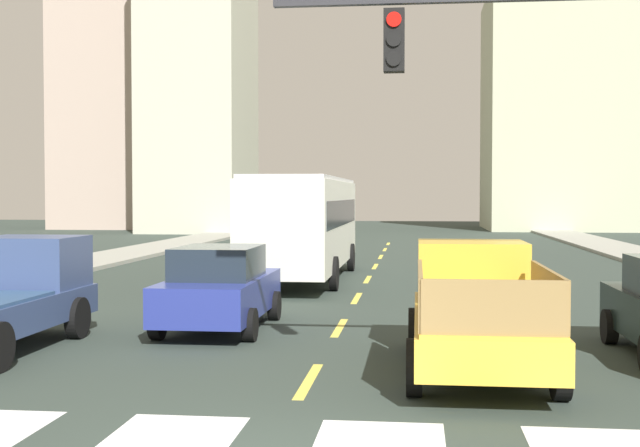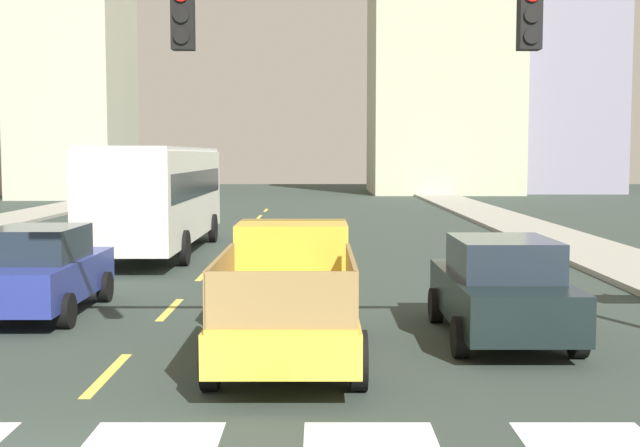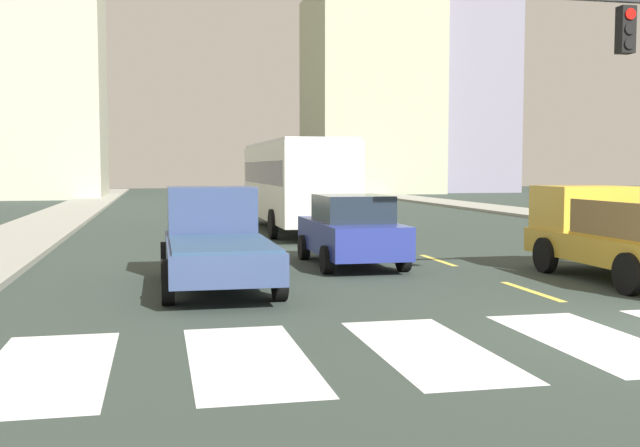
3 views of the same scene
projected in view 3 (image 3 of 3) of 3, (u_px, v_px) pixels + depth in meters
sidewalk_right at (626, 225)px, 30.63m from camera, size 3.03×110.00×0.15m
sidewalk_left at (24, 235)px, 25.83m from camera, size 3.03×110.00×0.15m
crosswalk_stripe_0 at (48, 369)px, 8.95m from camera, size 1.46×3.70×0.01m
crosswalk_stripe_1 at (248, 358)px, 9.44m from camera, size 1.46×3.70×0.01m
crosswalk_stripe_2 at (428, 349)px, 9.94m from camera, size 1.46×3.70×0.01m
crosswalk_stripe_3 at (592, 340)px, 10.43m from camera, size 1.46×3.70×0.01m
lane_dash_0 at (531, 291)px, 14.58m from camera, size 0.16×2.40×0.01m
lane_dash_1 at (438, 260)px, 19.46m from camera, size 0.16×2.40×0.01m
lane_dash_2 at (382, 242)px, 24.33m from camera, size 0.16×2.40×0.01m
lane_dash_3 at (344, 229)px, 29.21m from camera, size 0.16×2.40×0.01m
lane_dash_4 at (318, 220)px, 34.08m from camera, size 0.16×2.40×0.01m
lane_dash_5 at (298, 214)px, 38.96m from camera, size 0.16×2.40×0.01m
lane_dash_6 at (282, 209)px, 43.84m from camera, size 0.16×2.40×0.01m
lane_dash_7 at (270, 205)px, 48.71m from camera, size 0.16×2.40×0.01m
pickup_stakebed at (614, 235)px, 16.23m from camera, size 2.18×5.20×1.96m
pickup_dark at (216, 240)px, 15.30m from camera, size 2.18×5.20×1.96m
city_bus at (294, 179)px, 28.28m from camera, size 2.72×10.80×3.32m
sedan_near_right at (351, 230)px, 18.39m from camera, size 2.02×4.40×1.72m
tower_tall_centre at (55, 48)px, 58.82m from camera, size 7.11×9.87×23.23m
block_mid_right at (369, 94)px, 71.85m from camera, size 11.27×11.98×18.76m
block_low_left at (462, 85)px, 73.82m from camera, size 9.47×7.16×20.75m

